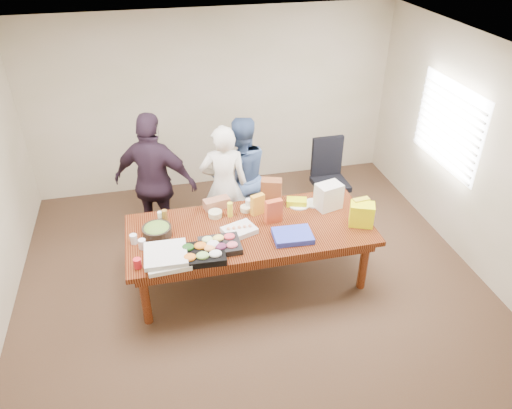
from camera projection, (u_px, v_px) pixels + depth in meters
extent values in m
cube|color=#47301E|center=(251.00, 278.00, 6.00)|extent=(5.50, 5.00, 0.02)
cube|color=white|center=(249.00, 56.00, 4.54)|extent=(5.50, 5.00, 0.02)
cube|color=beige|center=(214.00, 102.00, 7.32)|extent=(5.50, 0.04, 2.70)
cube|color=beige|center=(332.00, 367.00, 3.21)|extent=(5.50, 0.04, 2.70)
cube|color=beige|center=(476.00, 156.00, 5.79)|extent=(0.04, 5.00, 2.70)
cube|color=white|center=(448.00, 125.00, 6.20)|extent=(0.03, 1.40, 1.10)
cube|color=beige|center=(445.00, 126.00, 6.19)|extent=(0.04, 1.36, 1.00)
cube|color=#4C1C0F|center=(250.00, 254.00, 5.79)|extent=(2.80, 1.20, 0.75)
cube|color=black|center=(331.00, 181.00, 6.94)|extent=(0.55, 0.55, 1.07)
imported|color=silver|center=(224.00, 186.00, 6.22)|extent=(0.66, 0.48, 1.67)
imported|color=#3D5684|center=(241.00, 176.00, 6.47)|extent=(0.87, 0.71, 1.65)
imported|color=black|center=(155.00, 183.00, 6.13)|extent=(1.17, 0.87, 1.84)
cube|color=black|center=(202.00, 254.00, 5.12)|extent=(0.51, 0.41, 0.07)
cube|color=black|center=(220.00, 246.00, 5.25)|extent=(0.44, 0.35, 0.07)
cube|color=white|center=(239.00, 230.00, 5.50)|extent=(0.42, 0.37, 0.06)
cylinder|color=black|center=(157.00, 231.00, 5.44)|extent=(0.41, 0.41, 0.11)
cube|color=#2E3EC1|center=(293.00, 236.00, 5.41)|extent=(0.44, 0.34, 0.06)
cube|color=#C04621|center=(274.00, 211.00, 5.62)|extent=(0.21, 0.11, 0.29)
cube|color=gold|center=(360.00, 209.00, 5.66)|extent=(0.20, 0.10, 0.29)
cube|color=gold|center=(258.00, 204.00, 5.77)|extent=(0.18, 0.12, 0.26)
cylinder|color=white|center=(249.00, 204.00, 5.89)|extent=(0.11, 0.11, 0.13)
cylinder|color=yellow|center=(230.00, 209.00, 5.75)|extent=(0.08, 0.08, 0.18)
cylinder|color=brown|center=(165.00, 217.00, 5.60)|extent=(0.08, 0.08, 0.19)
cylinder|color=silver|center=(160.00, 218.00, 5.60)|extent=(0.07, 0.07, 0.17)
cube|color=#DCEA0C|center=(297.00, 202.00, 5.98)|extent=(0.28, 0.21, 0.08)
cube|color=#985F43|center=(217.00, 203.00, 5.92)|extent=(0.33, 0.20, 0.12)
cube|color=brown|center=(271.00, 192.00, 5.95)|extent=(0.28, 0.22, 0.33)
cylinder|color=red|center=(138.00, 263.00, 4.97)|extent=(0.10, 0.10, 0.11)
cylinder|color=white|center=(142.00, 244.00, 5.24)|extent=(0.08, 0.08, 0.11)
cylinder|color=white|center=(134.00, 239.00, 5.32)|extent=(0.10, 0.10, 0.11)
cube|color=white|center=(168.00, 259.00, 5.07)|extent=(0.46, 0.46, 0.05)
cube|color=silver|center=(166.00, 254.00, 5.06)|extent=(0.45, 0.45, 0.05)
cylinder|color=white|center=(299.00, 204.00, 6.00)|extent=(0.28, 0.28, 0.02)
cylinder|color=silver|center=(313.00, 203.00, 6.03)|extent=(0.24, 0.24, 0.01)
cylinder|color=#F8EEBB|center=(246.00, 209.00, 5.88)|extent=(0.18, 0.18, 0.06)
cylinder|color=beige|center=(215.00, 214.00, 5.78)|extent=(0.20, 0.20, 0.07)
cube|color=white|center=(329.00, 196.00, 5.88)|extent=(0.34, 0.28, 0.32)
cube|color=#FAFF08|center=(362.00, 214.00, 5.58)|extent=(0.32, 0.28, 0.27)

